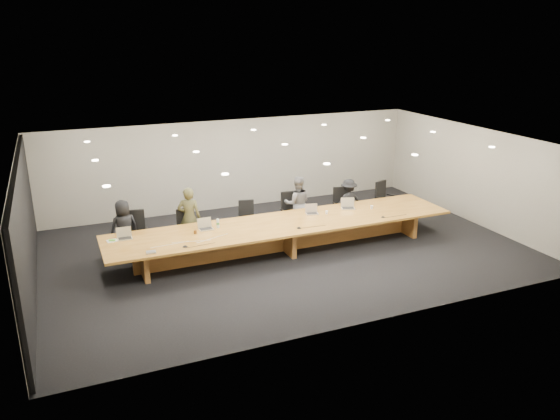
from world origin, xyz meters
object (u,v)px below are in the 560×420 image
(laptop_e, at_px, (348,204))
(mic_left, at_px, (185,246))
(mic_right, at_px, (383,217))
(mic_center, at_px, (299,228))
(person_a, at_px, (124,228))
(person_c, at_px, (297,204))
(person_d, at_px, (348,202))
(water_bottle, at_px, (218,223))
(laptop_a, at_px, (124,234))
(chair_far_right, at_px, (386,199))
(paper_cup_near, at_px, (327,212))
(chair_mid_right, at_px, (292,212))
(chair_right, at_px, (342,205))
(amber_mug, at_px, (195,232))
(paper_cup_far, at_px, (372,207))
(chair_far_left, at_px, (136,233))
(laptop_d, at_px, (312,209))
(av_box, at_px, (151,252))
(chair_mid_left, at_px, (247,219))
(person_b, at_px, (189,218))
(chair_left, at_px, (189,228))
(conference_table, at_px, (285,231))
(laptop_b, at_px, (206,224))

(laptop_e, bearing_deg, mic_left, -147.83)
(mic_right, bearing_deg, mic_center, 177.38)
(person_a, distance_m, person_c, 4.74)
(person_d, xyz_separation_m, water_bottle, (-4.19, -0.88, 0.19))
(laptop_a, xyz_separation_m, laptop_e, (5.97, -0.03, 0.01))
(chair_far_right, relative_size, water_bottle, 4.97)
(paper_cup_near, bearing_deg, person_d, 38.84)
(chair_mid_right, distance_m, person_d, 1.78)
(chair_right, bearing_deg, amber_mug, -154.91)
(chair_right, height_order, paper_cup_far, chair_right)
(person_c, height_order, laptop_a, person_c)
(chair_far_left, distance_m, person_d, 6.06)
(chair_right, distance_m, paper_cup_near, 1.60)
(chair_far_right, height_order, laptop_d, chair_far_right)
(chair_far_right, bearing_deg, av_box, 175.37)
(person_d, distance_m, amber_mug, 4.94)
(chair_mid_left, bearing_deg, person_b, -161.22)
(person_b, distance_m, water_bottle, 0.99)
(chair_right, xyz_separation_m, person_d, (0.11, -0.14, 0.14))
(av_box, bearing_deg, laptop_e, 17.35)
(chair_right, relative_size, person_c, 0.67)
(chair_left, xyz_separation_m, laptop_d, (3.15, -0.83, 0.36))
(chair_mid_right, distance_m, paper_cup_near, 1.21)
(person_b, xyz_separation_m, person_c, (3.11, 0.10, -0.03))
(conference_table, distance_m, laptop_d, 1.08)
(chair_left, xyz_separation_m, person_d, (4.73, -0.00, 0.15))
(laptop_e, relative_size, mic_center, 3.06)
(laptop_b, bearing_deg, chair_mid_left, 33.91)
(chair_left, relative_size, av_box, 4.92)
(laptop_e, distance_m, av_box, 5.65)
(chair_right, distance_m, laptop_a, 6.39)
(person_a, xyz_separation_m, paper_cup_near, (5.11, -1.07, 0.07))
(chair_left, height_order, av_box, chair_left)
(water_bottle, bearing_deg, laptop_b, -178.12)
(amber_mug, xyz_separation_m, paper_cup_near, (3.60, 0.09, -0.00))
(laptop_b, height_order, water_bottle, laptop_b)
(paper_cup_far, bearing_deg, mic_right, -98.69)
(av_box, distance_m, mic_right, 6.03)
(water_bottle, bearing_deg, conference_table, -10.40)
(person_c, bearing_deg, mic_center, 82.79)
(chair_mid_left, bearing_deg, paper_cup_near, -18.72)
(conference_table, bearing_deg, person_c, 53.34)
(conference_table, distance_m, mic_center, 0.59)
(person_d, xyz_separation_m, paper_cup_far, (0.13, -1.06, 0.13))
(conference_table, height_order, chair_mid_right, chair_mid_right)
(amber_mug, bearing_deg, person_b, 83.93)
(chair_right, height_order, laptop_b, chair_right)
(person_a, xyz_separation_m, av_box, (0.32, -1.94, 0.05))
(laptop_e, xyz_separation_m, amber_mug, (-4.35, -0.27, -0.10))
(person_c, relative_size, laptop_b, 4.45)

